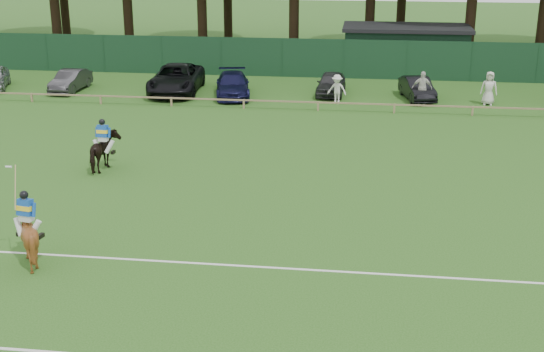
% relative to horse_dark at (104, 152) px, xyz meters
% --- Properties ---
extents(ground, '(160.00, 160.00, 0.00)m').
position_rel_horse_dark_xyz_m(ground, '(6.76, -6.92, -0.76)').
color(ground, '#1E4C14').
rests_on(ground, ground).
extents(horse_dark, '(0.91, 1.85, 1.53)m').
position_rel_horse_dark_xyz_m(horse_dark, '(0.00, 0.00, 0.00)').
color(horse_dark, black).
rests_on(horse_dark, ground).
extents(horse_chestnut, '(1.56, 1.70, 1.63)m').
position_rel_horse_dark_xyz_m(horse_chestnut, '(0.78, -8.42, 0.05)').
color(horse_chestnut, brown).
rests_on(horse_chestnut, ground).
extents(sedan_grey, '(1.40, 3.79, 1.24)m').
position_rel_horse_dark_xyz_m(sedan_grey, '(-7.19, 14.13, -0.14)').
color(sedan_grey, '#29292B').
rests_on(sedan_grey, ground).
extents(suv_black, '(3.12, 6.04, 1.63)m').
position_rel_horse_dark_xyz_m(suv_black, '(-0.82, 14.45, 0.05)').
color(suv_black, black).
rests_on(suv_black, ground).
extents(sedan_navy, '(2.72, 4.87, 1.33)m').
position_rel_horse_dark_xyz_m(sedan_navy, '(2.64, 13.93, -0.10)').
color(sedan_navy, '#101134').
rests_on(sedan_navy, ground).
extents(hatch_grey, '(1.71, 3.86, 1.29)m').
position_rel_horse_dark_xyz_m(hatch_grey, '(8.22, 15.16, -0.12)').
color(hatch_grey, '#302F32').
rests_on(hatch_grey, ground).
extents(estate_black, '(2.08, 3.98, 1.25)m').
position_rel_horse_dark_xyz_m(estate_black, '(13.12, 14.51, -0.14)').
color(estate_black, black).
rests_on(estate_black, ground).
extents(spectator_left, '(1.14, 0.78, 1.62)m').
position_rel_horse_dark_xyz_m(spectator_left, '(8.67, 12.83, 0.05)').
color(spectator_left, silver).
rests_on(spectator_left, ground).
extents(spectator_mid, '(1.10, 0.50, 1.85)m').
position_rel_horse_dark_xyz_m(spectator_mid, '(13.28, 13.21, 0.16)').
color(spectator_mid, silver).
rests_on(spectator_mid, ground).
extents(spectator_right, '(0.96, 0.69, 1.84)m').
position_rel_horse_dark_xyz_m(spectator_right, '(16.91, 13.66, 0.15)').
color(spectator_right, beige).
rests_on(spectator_right, ground).
extents(rider_dark, '(0.94, 0.39, 1.41)m').
position_rel_horse_dark_xyz_m(rider_dark, '(-0.00, -0.01, 0.70)').
color(rider_dark, silver).
rests_on(rider_dark, ground).
extents(rider_chestnut, '(0.93, 0.67, 2.05)m').
position_rel_horse_dark_xyz_m(rider_chestnut, '(0.77, -8.43, 0.79)').
color(rider_chestnut, silver).
rests_on(rider_chestnut, ground).
extents(pitch_lines, '(60.00, 5.10, 0.01)m').
position_rel_horse_dark_xyz_m(pitch_lines, '(6.76, -10.42, -0.76)').
color(pitch_lines, silver).
rests_on(pitch_lines, ground).
extents(pitch_rail, '(62.10, 0.10, 0.50)m').
position_rel_horse_dark_xyz_m(pitch_rail, '(6.76, 11.08, -0.32)').
color(pitch_rail, '#997F5B').
rests_on(pitch_rail, ground).
extents(perimeter_fence, '(92.08, 0.08, 2.50)m').
position_rel_horse_dark_xyz_m(perimeter_fence, '(6.76, 20.08, 0.49)').
color(perimeter_fence, '#14351E').
rests_on(perimeter_fence, ground).
extents(utility_shed, '(8.40, 4.40, 3.04)m').
position_rel_horse_dark_xyz_m(utility_shed, '(12.76, 23.08, 0.77)').
color(utility_shed, '#14331E').
rests_on(utility_shed, ground).
extents(tree_row, '(96.00, 12.00, 21.00)m').
position_rel_horse_dark_xyz_m(tree_row, '(8.76, 28.08, -0.76)').
color(tree_row, '#26561C').
rests_on(tree_row, ground).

